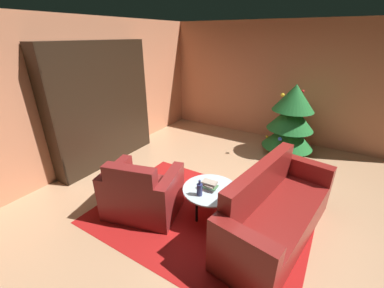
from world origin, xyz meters
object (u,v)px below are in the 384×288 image
(bookshelf_unit, at_px, (109,105))
(bottle_on_table, at_px, (200,189))
(couch_red, at_px, (275,213))
(decorated_tree, at_px, (291,120))
(armchair_red, at_px, (142,194))
(coffee_table, at_px, (211,191))
(book_stack_on_table, at_px, (209,185))

(bookshelf_unit, bearing_deg, bottle_on_table, -18.06)
(couch_red, xyz_separation_m, decorated_tree, (-0.37, 2.47, 0.44))
(armchair_red, xyz_separation_m, coffee_table, (0.86, 0.40, 0.12))
(coffee_table, xyz_separation_m, bottle_on_table, (-0.06, -0.20, 0.13))
(bookshelf_unit, bearing_deg, armchair_red, -31.25)
(book_stack_on_table, distance_m, bottle_on_table, 0.19)
(bookshelf_unit, distance_m, book_stack_on_table, 2.63)
(book_stack_on_table, relative_size, decorated_tree, 0.16)
(armchair_red, bearing_deg, book_stack_on_table, 24.29)
(bottle_on_table, bearing_deg, couch_red, 20.90)
(coffee_table, relative_size, decorated_tree, 0.50)
(bottle_on_table, bearing_deg, bookshelf_unit, 161.94)
(bookshelf_unit, relative_size, bottle_on_table, 10.37)
(coffee_table, xyz_separation_m, decorated_tree, (0.45, 2.61, 0.33))
(armchair_red, distance_m, bottle_on_table, 0.87)
(armchair_red, relative_size, coffee_table, 1.54)
(book_stack_on_table, bearing_deg, couch_red, 10.47)
(bookshelf_unit, bearing_deg, book_stack_on_table, -13.98)
(book_stack_on_table, height_order, decorated_tree, decorated_tree)
(bookshelf_unit, xyz_separation_m, couch_red, (3.33, -0.46, -0.80))
(couch_red, bearing_deg, bottle_on_table, -159.10)
(bookshelf_unit, relative_size, couch_red, 1.10)
(couch_red, relative_size, bottle_on_table, 9.46)
(armchair_red, height_order, decorated_tree, decorated_tree)
(bookshelf_unit, height_order, couch_red, bookshelf_unit)
(armchair_red, bearing_deg, bookshelf_unit, 148.75)
(couch_red, xyz_separation_m, coffee_table, (-0.82, -0.14, 0.11))
(bookshelf_unit, bearing_deg, decorated_tree, 34.08)
(decorated_tree, bearing_deg, bookshelf_unit, -145.92)
(couch_red, relative_size, decorated_tree, 1.39)
(bookshelf_unit, height_order, bottle_on_table, bookshelf_unit)
(coffee_table, distance_m, decorated_tree, 2.67)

